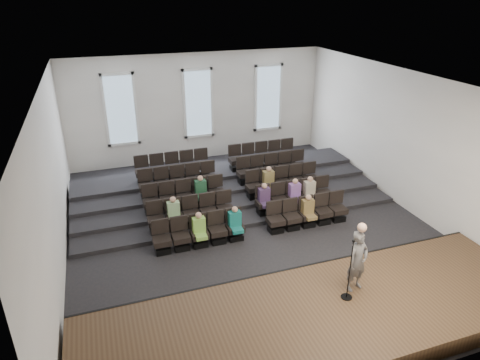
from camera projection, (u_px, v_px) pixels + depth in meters
name	position (u px, v px, depth m)	size (l,w,h in m)	color
ground	(249.00, 226.00, 14.91)	(14.00, 14.00, 0.00)	black
ceiling	(251.00, 82.00, 12.84)	(12.00, 14.00, 0.02)	white
wall_back	(198.00, 107.00, 19.92)	(12.00, 0.04, 5.00)	white
wall_front	(383.00, 293.00, 7.83)	(12.00, 0.04, 5.00)	white
wall_left	(51.00, 185.00, 12.09)	(0.04, 14.00, 5.00)	white
wall_right	(404.00, 140.00, 15.67)	(0.04, 14.00, 5.00)	white
stage	(322.00, 318.00, 10.41)	(11.80, 3.60, 0.50)	#48331E
stage_lip	(291.00, 276.00, 11.93)	(11.80, 0.06, 0.52)	black
risers	(223.00, 185.00, 17.56)	(11.80, 4.80, 0.60)	black
seating_rows	(235.00, 191.00, 15.95)	(6.80, 4.70, 1.67)	black
windows	(198.00, 104.00, 19.78)	(8.44, 0.10, 3.24)	white
audience	(252.00, 201.00, 14.92)	(5.45, 2.64, 1.10)	#86BF4C
speaker	(357.00, 261.00, 10.74)	(0.61, 0.40, 1.66)	#565351
mic_stand	(349.00, 281.00, 10.53)	(0.28, 0.28, 1.70)	black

